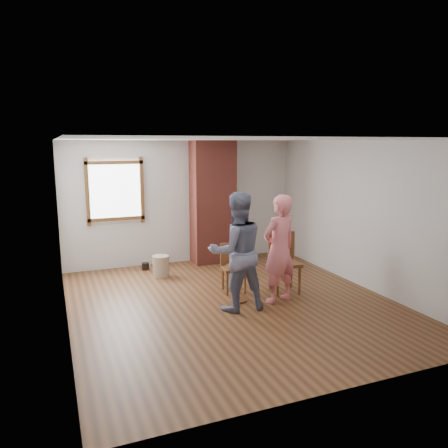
{
  "coord_description": "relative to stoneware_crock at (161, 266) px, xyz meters",
  "views": [
    {
      "loc": [
        -2.61,
        -6.16,
        2.54
      ],
      "look_at": [
        0.18,
        0.8,
        1.15
      ],
      "focal_mm": 35.0,
      "sensor_mm": 36.0,
      "label": 1
    }
  ],
  "objects": [
    {
      "name": "person_pink",
      "position": [
        1.45,
        -2.04,
        0.67
      ],
      "size": [
        0.73,
        0.57,
        1.76
      ],
      "primitive_type": "imported",
      "rotation": [
        0.0,
        0.0,
        3.39
      ],
      "color": "#F57A81",
      "rests_on": "ground"
    },
    {
      "name": "cake_slice",
      "position": [
        0.85,
        -1.79,
        0.43
      ],
      "size": [
        0.08,
        0.07,
        0.06
      ],
      "primitive_type": "cube",
      "color": "white",
      "rests_on": "cake_plate"
    },
    {
      "name": "side_table",
      "position": [
        0.84,
        -1.79,
        0.2
      ],
      "size": [
        0.4,
        0.4,
        0.6
      ],
      "color": "brown",
      "rests_on": "ground"
    },
    {
      "name": "stoneware_crock",
      "position": [
        0.0,
        0.0,
        0.0
      ],
      "size": [
        0.41,
        0.41,
        0.41
      ],
      "primitive_type": "cylinder",
      "rotation": [
        0.0,
        0.0,
        0.35
      ],
      "color": "tan",
      "rests_on": "ground"
    },
    {
      "name": "dark_pot",
      "position": [
        -0.19,
        0.56,
        -0.13
      ],
      "size": [
        0.18,
        0.18,
        0.15
      ],
      "primitive_type": "cylinder",
      "rotation": [
        0.0,
        0.0,
        0.24
      ],
      "color": "black",
      "rests_on": "ground"
    },
    {
      "name": "brick_chimney",
      "position": [
        1.32,
        0.66,
        1.1
      ],
      "size": [
        0.9,
        0.5,
        2.6
      ],
      "primitive_type": "cube",
      "color": "#A4473A",
      "rests_on": "ground"
    },
    {
      "name": "room_shell",
      "position": [
        0.66,
        -1.24,
        1.6
      ],
      "size": [
        5.04,
        5.52,
        2.62
      ],
      "color": "silver",
      "rests_on": "ground"
    },
    {
      "name": "man",
      "position": [
        0.69,
        -2.08,
        0.71
      ],
      "size": [
        0.92,
        0.74,
        1.83
      ],
      "primitive_type": "imported",
      "rotation": [
        0.0,
        0.0,
        3.09
      ],
      "color": "#15193C",
      "rests_on": "ground"
    },
    {
      "name": "dining_chair_left",
      "position": [
        0.97,
        -1.27,
        0.26
      ],
      "size": [
        0.44,
        0.44,
        0.83
      ],
      "rotation": [
        0.0,
        0.0,
        -0.13
      ],
      "color": "brown",
      "rests_on": "ground"
    },
    {
      "name": "cake_plate",
      "position": [
        0.84,
        -1.79,
        0.4
      ],
      "size": [
        0.18,
        0.18,
        0.01
      ],
      "primitive_type": "cylinder",
      "color": "white",
      "rests_on": "side_table"
    },
    {
      "name": "dining_chair_right",
      "position": [
        1.79,
        -1.59,
        0.37
      ],
      "size": [
        0.55,
        0.55,
        1.02
      ],
      "rotation": [
        0.0,
        0.0,
        -0.17
      ],
      "color": "brown",
      "rests_on": "ground"
    },
    {
      "name": "ground",
      "position": [
        0.72,
        -1.84,
        -0.2
      ],
      "size": [
        5.5,
        5.5,
        0.0
      ],
      "primitive_type": "plane",
      "color": "brown",
      "rests_on": "ground"
    }
  ]
}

